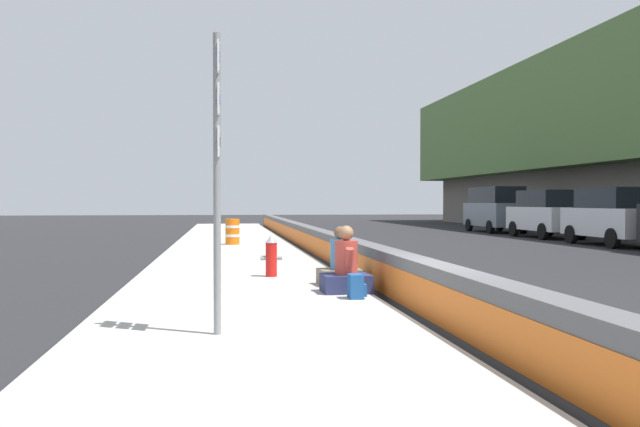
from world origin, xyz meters
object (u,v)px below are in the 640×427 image
Objects in this scene: seated_person_foreground at (346,271)px; construction_barrel at (232,232)px; seated_person_middle at (340,266)px; backpack at (356,287)px; parked_car_far at (495,208)px; parked_car_fourth at (613,216)px; parked_car_midline at (546,213)px; fire_hydrant at (271,255)px; route_sign_post at (218,160)px.

construction_barrel is (13.65, 1.80, 0.11)m from seated_person_foreground.
seated_person_middle is at bearing -171.53° from construction_barrel.
construction_barrel is at bearing 8.47° from seated_person_middle.
parked_car_far is at bearing -27.12° from backpack.
construction_barrel is 14.82m from parked_car_fourth.
construction_barrel is at bearing 126.70° from parked_car_far.
seated_person_middle is 21.94m from parked_car_midline.
parked_car_far is (6.10, -0.00, 0.17)m from parked_car_midline.
parked_car_far reaches higher than backpack.
parked_car_midline is at bearing -35.08° from seated_person_foreground.
fire_hydrant is 3.67m from backpack.
route_sign_post is at bearing 153.32° from seated_person_middle.
parked_car_far reaches higher than parked_car_midline.
parked_car_fourth reaches higher than construction_barrel.
route_sign_post is 0.75× the size of parked_car_fourth.
seated_person_foreground is at bearing -32.23° from route_sign_post.
construction_barrel is 18.62m from parked_car_far.
seated_person_middle is at bearing 132.52° from parked_car_fourth.
parked_car_midline is (18.68, -13.12, 0.68)m from seated_person_foreground.
parked_car_fourth is at bearing -54.11° from fire_hydrant.
seated_person_foreground is 0.23× the size of parked_car_far.
seated_person_foreground reaches higher than construction_barrel.
fire_hydrant is 17.44m from parked_car_fourth.
seated_person_foreground is at bearing -157.07° from fire_hydrant.
parked_car_fourth reaches higher than fire_hydrant.
parked_car_midline is (5.80, -0.13, 0.00)m from parked_car_fourth.
fire_hydrant reaches higher than backpack.
parked_car_fourth is (10.22, -14.12, 0.60)m from fire_hydrant.
parked_car_midline is at bearing 179.97° from parked_car_far.
seated_person_foreground is 1.04× the size of seated_person_middle.
seated_person_foreground is at bearing 1.47° from backpack.
parked_car_fourth is at bearing -45.23° from seated_person_foreground.
fire_hydrant is 26.31m from parked_car_far.
seated_person_middle is 27.09m from parked_car_far.
seated_person_middle is 17.53m from parked_car_fourth.
backpack is (-1.85, 0.06, -0.16)m from seated_person_middle.
route_sign_post is at bearing 137.15° from parked_car_fourth.
seated_person_foreground reaches higher than backpack.
fire_hydrant is 0.18× the size of parked_car_midline.
backpack is 14.58m from construction_barrel.
backpack is 0.08× the size of parked_car_midline.
construction_barrel is (14.46, 1.82, 0.28)m from backpack.
parked_car_far reaches higher than parked_car_fourth.
construction_barrel is (17.15, -0.40, -1.61)m from route_sign_post.
parked_car_midline is at bearing -41.66° from fire_hydrant.
parked_car_far is (11.12, -14.92, 0.73)m from construction_barrel.
parked_car_midline is at bearing -36.48° from seated_person_middle.
parked_car_far is (24.77, -13.12, 0.85)m from seated_person_foreground.
route_sign_post is at bearing 147.77° from seated_person_foreground.
construction_barrel is at bearing 3.50° from fire_hydrant.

